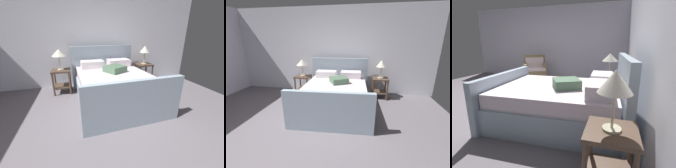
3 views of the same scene
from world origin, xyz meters
The scene contains 9 objects.
ground_plane centered at (0.00, 0.00, -0.01)m, with size 6.18×6.01×0.02m, color slate.
wall_back centered at (0.00, 3.07, 1.31)m, with size 6.30×0.12×2.62m, color silver.
wall_side_left centered at (-3.15, 0.00, 1.31)m, with size 0.12×6.13×2.62m, color silver.
bed centered at (0.38, 1.84, 0.35)m, with size 1.79×2.22×1.13m.
nightstand_right centered at (1.54, 2.67, 0.40)m, with size 0.44×0.44×0.60m.
table_lamp_right centered at (1.54, 2.67, 1.01)m, with size 0.28×0.28×0.52m.
nightstand_left centered at (-0.78, 2.54, 0.40)m, with size 0.44×0.44×0.60m.
table_lamp_left centered at (-0.78, 2.54, 1.00)m, with size 0.33×0.33×0.50m.
armchair centered at (-2.13, 0.04, 0.35)m, with size 0.99×0.98×0.90m.
Camera 3 is at (2.84, 2.66, 1.31)m, focal length 26.01 mm.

